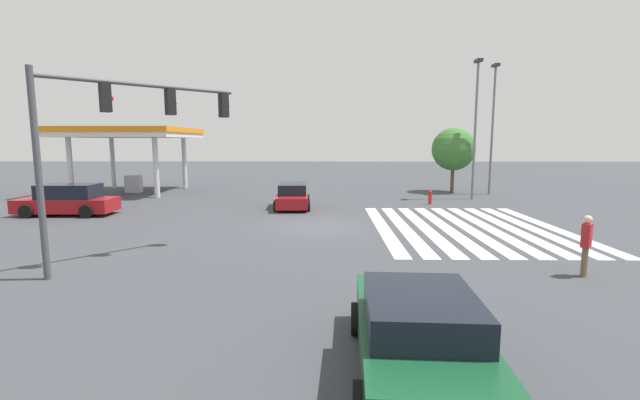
{
  "coord_description": "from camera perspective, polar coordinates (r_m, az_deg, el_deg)",
  "views": [
    {
      "loc": [
        -19.14,
        -0.27,
        3.86
      ],
      "look_at": [
        0.0,
        0.0,
        1.23
      ],
      "focal_mm": 24.0,
      "sensor_mm": 36.0,
      "label": 1
    }
  ],
  "objects": [
    {
      "name": "tree_corner_a",
      "position": [
        34.12,
        17.37,
        6.48
      ],
      "size": [
        3.24,
        3.24,
        4.89
      ],
      "color": "brown",
      "rests_on": "ground_plane"
    },
    {
      "name": "street_light_pole_b",
      "position": [
        33.66,
        22.06,
        10.01
      ],
      "size": [
        0.8,
        0.36,
        9.3
      ],
      "color": "slate",
      "rests_on": "ground_plane"
    },
    {
      "name": "pedestrian",
      "position": [
        14.42,
        31.95,
        -4.8
      ],
      "size": [
        0.41,
        0.41,
        1.78
      ],
      "rotation": [
        0.0,
        0.0,
        0.82
      ],
      "color": "brown",
      "rests_on": "ground_plane"
    },
    {
      "name": "ground_plane",
      "position": [
        19.53,
        0.0,
        -3.58
      ],
      "size": [
        127.45,
        127.45,
        0.0
      ],
      "primitive_type": "plane",
      "color": "#3D3F44"
    },
    {
      "name": "fire_hydrant",
      "position": [
        27.28,
        14.47,
        0.35
      ],
      "size": [
        0.22,
        0.22,
        0.86
      ],
      "color": "red",
      "rests_on": "ground_plane"
    },
    {
      "name": "car_1",
      "position": [
        7.55,
        12.87,
        -17.14
      ],
      "size": [
        4.69,
        2.33,
        1.49
      ],
      "rotation": [
        0.0,
        0.0,
        -0.05
      ],
      "color": "#144728",
      "rests_on": "ground_plane"
    },
    {
      "name": "traffic_signal_mast",
      "position": [
        14.56,
        -25.12,
        9.1
      ],
      "size": [
        4.51,
        4.51,
        5.86
      ],
      "rotation": [
        0.0,
        0.0,
        -0.79
      ],
      "color": "#47474C",
      "rests_on": "ground_plane"
    },
    {
      "name": "street_light_pole_a",
      "position": [
        30.39,
        20.05,
        10.23
      ],
      "size": [
        0.8,
        0.36,
        9.13
      ],
      "color": "slate",
      "rests_on": "ground_plane"
    },
    {
      "name": "car_0",
      "position": [
        26.13,
        -30.61,
        -0.04
      ],
      "size": [
        2.2,
        4.92,
        1.64
      ],
      "rotation": [
        0.0,
        0.0,
        1.59
      ],
      "color": "maroon",
      "rests_on": "ground_plane"
    },
    {
      "name": "car_2",
      "position": [
        25.1,
        -3.7,
        0.54
      ],
      "size": [
        4.38,
        2.19,
        1.42
      ],
      "rotation": [
        0.0,
        0.0,
        3.2
      ],
      "color": "maroon",
      "rests_on": "ground_plane"
    },
    {
      "name": "crosswalk_markings",
      "position": [
        20.54,
        18.89,
        -3.42
      ],
      "size": [
        10.87,
        8.2,
        0.01
      ],
      "rotation": [
        0.0,
        0.0,
        1.57
      ],
      "color": "silver",
      "rests_on": "ground_plane"
    },
    {
      "name": "gas_station_canopy",
      "position": [
        35.34,
        -23.93,
        7.94
      ],
      "size": [
        8.66,
        8.66,
        4.86
      ],
      "color": "silver",
      "rests_on": "ground_plane"
    }
  ]
}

